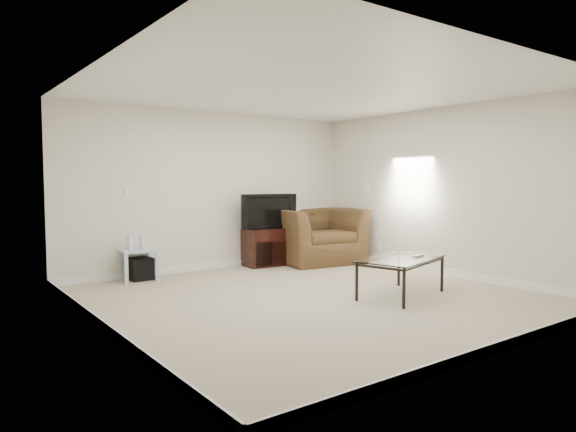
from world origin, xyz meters
TOP-DOWN VIEW (x-y plane):
  - floor at (0.00, 0.00)m, footprint 5.00×5.00m
  - ceiling at (0.00, 0.00)m, footprint 5.00×5.00m
  - wall_back at (0.00, 2.50)m, footprint 5.00×0.02m
  - wall_left at (-2.50, 0.00)m, footprint 0.02×5.00m
  - wall_right at (2.50, 0.00)m, footprint 0.02×5.00m
  - plate_back at (-1.40, 2.49)m, footprint 0.12×0.02m
  - plate_right_switch at (2.49, 1.60)m, footprint 0.02×0.09m
  - plate_right_outlet at (2.49, 1.30)m, footprint 0.02×0.08m
  - tv_stand at (0.83, 2.28)m, footprint 0.79×0.58m
  - dvd_player at (0.83, 2.24)m, footprint 0.40×0.29m
  - television at (0.83, 2.25)m, footprint 0.94×0.29m
  - side_table at (-1.35, 2.28)m, footprint 0.52×0.52m
  - subwoofer at (-1.32, 2.30)m, footprint 0.33×0.33m
  - game_console at (-1.46, 2.27)m, footprint 0.05×0.15m
  - game_case at (-1.29, 2.26)m, footprint 0.05×0.13m
  - recliner at (1.74, 2.05)m, footprint 1.55×1.14m
  - coffee_table at (0.90, -0.61)m, footprint 1.35×0.99m
  - remote at (1.13, -0.67)m, footprint 0.19×0.08m

SIDE VIEW (x-z plane):
  - floor at x=0.00m, z-range 0.00..0.00m
  - subwoofer at x=-1.32m, z-range 0.00..0.32m
  - side_table at x=-1.35m, z-range 0.00..0.45m
  - coffee_table at x=0.90m, z-range 0.00..0.47m
  - plate_right_outlet at x=2.49m, z-range 0.24..0.36m
  - tv_stand at x=0.83m, z-range 0.00..0.62m
  - remote at x=1.13m, z-range 0.47..0.49m
  - dvd_player at x=0.83m, z-range 0.49..0.54m
  - game_case at x=-1.29m, z-range 0.45..0.63m
  - game_console at x=-1.46m, z-range 0.45..0.66m
  - recliner at x=1.74m, z-range 0.00..1.24m
  - television at x=0.83m, z-range 0.62..1.20m
  - wall_back at x=0.00m, z-range 0.00..2.50m
  - wall_left at x=-2.50m, z-range 0.00..2.50m
  - wall_right at x=2.50m, z-range 0.00..2.50m
  - plate_back at x=-1.40m, z-range 1.19..1.31m
  - plate_right_switch at x=2.49m, z-range 1.19..1.31m
  - ceiling at x=0.00m, z-range 2.50..2.50m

